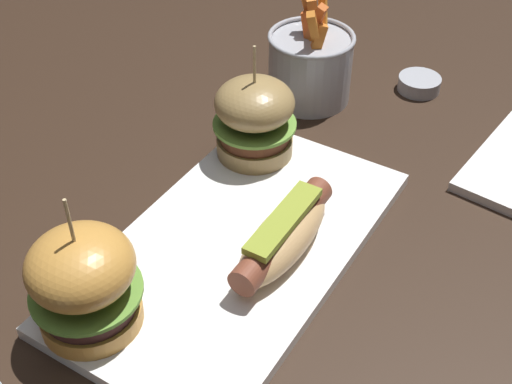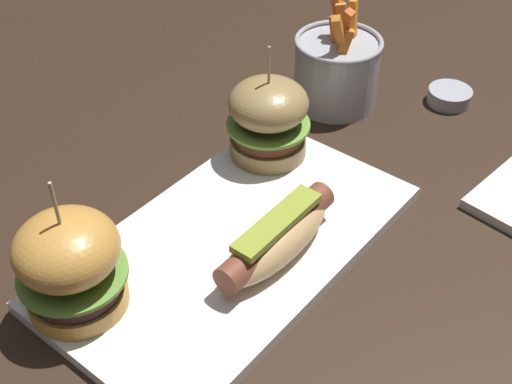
# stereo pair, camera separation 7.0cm
# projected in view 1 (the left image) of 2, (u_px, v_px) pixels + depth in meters

# --- Properties ---
(ground_plane) EXTENTS (3.00, 3.00, 0.00)m
(ground_plane) POSITION_uv_depth(u_px,v_px,m) (236.00, 252.00, 0.71)
(ground_plane) COLOR black
(platter_main) EXTENTS (0.40, 0.22, 0.01)m
(platter_main) POSITION_uv_depth(u_px,v_px,m) (236.00, 247.00, 0.71)
(platter_main) COLOR white
(platter_main) RESTS_ON ground
(hot_dog) EXTENTS (0.16, 0.05, 0.05)m
(hot_dog) POSITION_uv_depth(u_px,v_px,m) (283.00, 235.00, 0.68)
(hot_dog) COLOR tan
(hot_dog) RESTS_ON platter_main
(slider_left) EXTENTS (0.10, 0.10, 0.15)m
(slider_left) POSITION_uv_depth(u_px,v_px,m) (84.00, 281.00, 0.60)
(slider_left) COLOR #C98B3C
(slider_left) RESTS_ON platter_main
(slider_right) EXTENTS (0.10, 0.10, 0.14)m
(slider_right) POSITION_uv_depth(u_px,v_px,m) (255.00, 118.00, 0.79)
(slider_right) COLOR #9A7C49
(slider_right) RESTS_ON platter_main
(fries_bucket) EXTENTS (0.12, 0.12, 0.14)m
(fries_bucket) POSITION_uv_depth(u_px,v_px,m) (310.00, 65.00, 0.91)
(fries_bucket) COLOR #A8AAB2
(fries_bucket) RESTS_ON ground
(sauce_ramekin) EXTENTS (0.06, 0.06, 0.02)m
(sauce_ramekin) POSITION_uv_depth(u_px,v_px,m) (419.00, 83.00, 0.95)
(sauce_ramekin) COLOR #A8AAB2
(sauce_ramekin) RESTS_ON ground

